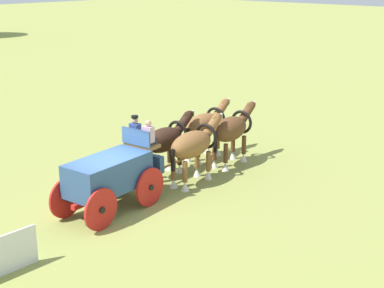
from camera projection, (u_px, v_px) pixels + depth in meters
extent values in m
plane|color=olive|center=(110.00, 211.00, 18.45)|extent=(220.00, 220.00, 0.00)
cube|color=#2D4C7A|center=(108.00, 174.00, 18.07)|extent=(2.98, 1.66, 1.07)
cube|color=brown|center=(142.00, 144.00, 19.19)|extent=(0.69, 1.27, 0.12)
cube|color=#2D4C7A|center=(150.00, 162.00, 19.72)|extent=(0.36, 1.10, 0.60)
cube|color=#2D4C7A|center=(136.00, 137.00, 18.86)|extent=(0.20, 1.22, 0.55)
cube|color=red|center=(109.00, 192.00, 18.26)|extent=(3.13, 0.51, 0.16)
cylinder|color=red|center=(116.00, 177.00, 19.57)|extent=(1.32, 0.23, 1.32)
cylinder|color=black|center=(116.00, 177.00, 19.57)|extent=(0.22, 0.20, 0.20)
cylinder|color=red|center=(150.00, 187.00, 18.70)|extent=(1.32, 0.23, 1.32)
cylinder|color=black|center=(150.00, 187.00, 18.70)|extent=(0.22, 0.20, 0.20)
cylinder|color=red|center=(66.00, 198.00, 17.82)|extent=(1.32, 0.23, 1.32)
cylinder|color=black|center=(66.00, 198.00, 17.82)|extent=(0.22, 0.20, 0.20)
cylinder|color=red|center=(101.00, 210.00, 16.94)|extent=(1.32, 0.23, 1.32)
cylinder|color=black|center=(101.00, 210.00, 16.94)|extent=(0.22, 0.20, 0.20)
cylinder|color=brown|center=(162.00, 168.00, 20.34)|extent=(2.59, 0.39, 0.10)
cube|color=slate|center=(138.00, 138.00, 19.41)|extent=(0.43, 0.36, 0.16)
cube|color=#334C99|center=(135.00, 131.00, 19.23)|extent=(0.28, 0.38, 0.55)
sphere|color=tan|center=(135.00, 120.00, 19.12)|extent=(0.22, 0.22, 0.22)
cylinder|color=black|center=(135.00, 117.00, 19.08)|extent=(0.24, 0.24, 0.08)
cube|color=#2D2D33|center=(151.00, 141.00, 19.07)|extent=(0.43, 0.36, 0.16)
cube|color=silver|center=(148.00, 134.00, 18.90)|extent=(0.28, 0.38, 0.55)
sphere|color=tan|center=(148.00, 123.00, 18.78)|extent=(0.22, 0.22, 0.22)
ellipsoid|color=#331E14|center=(163.00, 140.00, 21.19)|extent=(2.00, 1.12, 0.91)
cylinder|color=#331E14|center=(169.00, 153.00, 22.06)|extent=(0.18, 0.18, 0.74)
cone|color=silver|center=(170.00, 166.00, 22.22)|extent=(0.30, 0.30, 0.32)
cylinder|color=#331E14|center=(180.00, 156.00, 21.78)|extent=(0.18, 0.18, 0.74)
cone|color=silver|center=(180.00, 169.00, 21.94)|extent=(0.30, 0.30, 0.32)
cylinder|color=#331E14|center=(147.00, 162.00, 21.04)|extent=(0.18, 0.18, 0.74)
cone|color=silver|center=(148.00, 176.00, 21.19)|extent=(0.30, 0.30, 0.32)
cylinder|color=#331E14|center=(158.00, 165.00, 20.75)|extent=(0.18, 0.18, 0.74)
cone|color=silver|center=(158.00, 178.00, 20.91)|extent=(0.30, 0.30, 0.32)
cylinder|color=#331E14|center=(183.00, 123.00, 22.01)|extent=(0.98, 0.46, 0.81)
ellipsoid|color=#331E14|center=(189.00, 115.00, 22.22)|extent=(0.63, 0.33, 0.32)
cube|color=silver|center=(193.00, 113.00, 22.44)|extent=(0.07, 0.11, 0.24)
torus|color=black|center=(177.00, 132.00, 21.82)|extent=(0.22, 0.95, 0.94)
cylinder|color=black|center=(146.00, 154.00, 20.50)|extent=(0.14, 0.14, 0.80)
ellipsoid|color=brown|center=(191.00, 145.00, 20.43)|extent=(2.17, 1.18, 0.95)
cylinder|color=brown|center=(197.00, 159.00, 21.38)|extent=(0.18, 0.18, 0.77)
cone|color=silver|center=(197.00, 172.00, 21.54)|extent=(0.30, 0.30, 0.33)
cylinder|color=brown|center=(208.00, 161.00, 21.08)|extent=(0.18, 0.18, 0.77)
cone|color=silver|center=(208.00, 175.00, 21.24)|extent=(0.30, 0.30, 0.33)
cylinder|color=brown|center=(173.00, 169.00, 20.25)|extent=(0.18, 0.18, 0.77)
cone|color=silver|center=(174.00, 183.00, 20.42)|extent=(0.30, 0.30, 0.33)
cylinder|color=brown|center=(185.00, 172.00, 19.96)|extent=(0.18, 0.18, 0.77)
cone|color=silver|center=(185.00, 186.00, 20.12)|extent=(0.30, 0.30, 0.33)
cylinder|color=brown|center=(212.00, 126.00, 21.32)|extent=(0.98, 0.46, 0.81)
ellipsoid|color=brown|center=(217.00, 118.00, 21.53)|extent=(0.63, 0.33, 0.32)
cube|color=silver|center=(221.00, 116.00, 21.74)|extent=(0.07, 0.11, 0.24)
torus|color=black|center=(206.00, 136.00, 21.13)|extent=(0.23, 0.98, 0.98)
cylinder|color=black|center=(173.00, 160.00, 19.68)|extent=(0.14, 0.14, 0.80)
ellipsoid|color=brown|center=(203.00, 125.00, 23.19)|extent=(2.11, 1.16, 0.94)
cylinder|color=brown|center=(208.00, 138.00, 24.10)|extent=(0.18, 0.18, 0.73)
cone|color=silver|center=(208.00, 150.00, 24.26)|extent=(0.30, 0.30, 0.31)
cylinder|color=brown|center=(218.00, 140.00, 23.81)|extent=(0.18, 0.18, 0.73)
cone|color=silver|center=(218.00, 152.00, 23.97)|extent=(0.30, 0.30, 0.31)
cylinder|color=brown|center=(188.00, 146.00, 23.02)|extent=(0.18, 0.18, 0.73)
cone|color=silver|center=(188.00, 158.00, 23.17)|extent=(0.30, 0.30, 0.31)
cylinder|color=brown|center=(198.00, 148.00, 22.72)|extent=(0.18, 0.18, 0.73)
cone|color=silver|center=(198.00, 160.00, 22.88)|extent=(0.30, 0.30, 0.31)
cylinder|color=brown|center=(220.00, 110.00, 24.05)|extent=(0.98, 0.46, 0.81)
ellipsoid|color=brown|center=(225.00, 102.00, 24.26)|extent=(0.63, 0.33, 0.32)
cube|color=silver|center=(229.00, 101.00, 24.48)|extent=(0.07, 0.11, 0.24)
torus|color=black|center=(216.00, 118.00, 23.86)|extent=(0.23, 0.98, 0.97)
cylinder|color=black|center=(188.00, 138.00, 22.46)|extent=(0.14, 0.14, 0.80)
ellipsoid|color=brown|center=(230.00, 129.00, 22.44)|extent=(2.05, 1.18, 0.96)
cylinder|color=brown|center=(233.00, 143.00, 23.35)|extent=(0.18, 0.18, 0.76)
cone|color=silver|center=(233.00, 155.00, 23.51)|extent=(0.30, 0.30, 0.33)
cylinder|color=brown|center=(244.00, 145.00, 23.05)|extent=(0.18, 0.18, 0.76)
cone|color=silver|center=(244.00, 158.00, 23.21)|extent=(0.30, 0.30, 0.33)
cylinder|color=brown|center=(214.00, 151.00, 22.29)|extent=(0.18, 0.18, 0.76)
cone|color=silver|center=(214.00, 164.00, 22.45)|extent=(0.30, 0.30, 0.33)
cylinder|color=brown|center=(226.00, 153.00, 21.99)|extent=(0.18, 0.18, 0.76)
cone|color=silver|center=(225.00, 167.00, 22.15)|extent=(0.30, 0.30, 0.33)
cylinder|color=brown|center=(246.00, 113.00, 23.28)|extent=(0.98, 0.46, 0.81)
ellipsoid|color=brown|center=(251.00, 105.00, 23.49)|extent=(0.63, 0.33, 0.32)
cube|color=silver|center=(254.00, 104.00, 23.70)|extent=(0.07, 0.11, 0.24)
torus|color=black|center=(241.00, 122.00, 23.09)|extent=(0.23, 0.99, 0.99)
cylinder|color=black|center=(215.00, 142.00, 21.73)|extent=(0.14, 0.14, 0.80)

